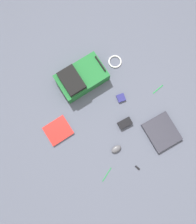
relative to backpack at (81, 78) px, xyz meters
The scene contains 11 objects.
ground_plane 0.41m from the backpack, behind, with size 4.08×4.08×0.00m, color #4C5160.
backpack is the anchor object (origin of this frame).
laptop 0.92m from the backpack, 162.01° to the right, with size 0.35×0.32×0.03m.
book_manual 0.54m from the backpack, 118.86° to the left, with size 0.23×0.25×0.02m.
computer_mouse 0.75m from the backpack, 168.31° to the left, with size 0.06×0.10×0.04m, color #4C4C51.
cable_coil 0.39m from the backpack, 98.61° to the right, with size 0.13×0.13×0.01m, color silver.
power_brick 0.60m from the backpack, behind, with size 0.08×0.13×0.03m, color black.
pen_black 0.76m from the backpack, 135.28° to the right, with size 0.01×0.01×0.13m, color #198C33.
pen_blue 0.94m from the backpack, 157.13° to the left, with size 0.01×0.01×0.15m, color #198C33.
earbud_pouch 0.43m from the backpack, 153.36° to the right, with size 0.07×0.07×0.02m, color navy.
usb_stick 1.00m from the backpack, behind, with size 0.02×0.05×0.01m, color black.
Camera 1 is at (-0.24, 0.24, 2.14)m, focal length 36.28 mm.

